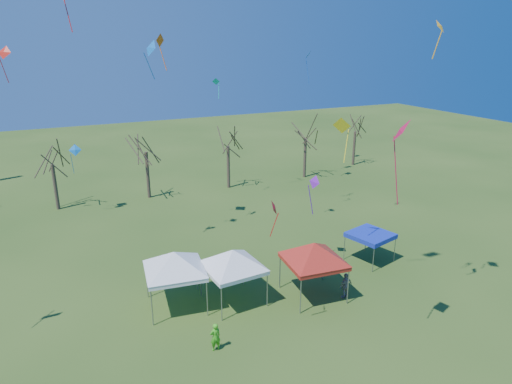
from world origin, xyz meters
The scene contains 23 objects.
ground centered at (0.00, 0.00, 0.00)m, with size 140.00×140.00×0.00m, color #2E4D19.
tree_1 centered at (-10.77, 24.65, 5.79)m, with size 3.42×3.42×7.54m.
tree_2 centered at (-2.37, 24.38, 6.29)m, with size 3.71×3.71×8.18m.
tree_3 centered at (6.03, 24.04, 6.08)m, with size 3.59×3.59×7.91m.
tree_4 centered at (15.36, 24.00, 6.06)m, with size 3.58×3.58×7.89m.
tree_5 centered at (23.72, 26.07, 5.73)m, with size 3.39×3.39×7.46m.
tent_white_west centered at (-5.31, 4.05, 3.28)m, with size 4.57×4.57×4.06m.
tent_white_mid centered at (-2.09, 3.12, 3.16)m, with size 4.43×4.43×3.92m.
tent_red centered at (2.54, 1.67, 3.29)m, with size 4.61×4.61×4.08m.
tent_blue centered at (8.67, 3.99, 1.92)m, with size 3.24×3.24×2.09m.
person_grey centered at (4.21, 0.61, 0.82)m, with size 0.96×0.40×1.64m, color slate.
person_green centered at (-4.64, -0.68, 0.76)m, with size 0.55×0.36×1.52m, color green.
kite_19 centered at (3.57, 20.40, 11.33)m, with size 0.75×0.63×1.85m.
kite_5 centered at (2.51, -4.51, 11.24)m, with size 1.35×1.43×3.93m.
kite_1 centered at (-1.57, -1.05, 7.27)m, with size 0.71×0.85×1.81m.
kite_9 centered at (5.77, -2.87, 15.44)m, with size 0.82×0.71×1.74m.
kite_13 centered at (-8.86, 21.92, 5.96)m, with size 1.08×0.75×2.65m.
kite_27 centered at (5.20, 3.31, 10.01)m, with size 1.09×1.17×2.74m.
kite_11 centered at (-3.30, 15.25, 14.35)m, with size 1.00×1.43×2.85m.
kite_2 centered at (-12.94, 21.14, 14.01)m, with size 1.28×1.20×2.79m.
kite_17 centered at (4.66, 5.30, 5.93)m, with size 0.60×0.98×2.88m.
kite_24 centered at (-2.99, 13.61, 14.84)m, with size 0.85×0.79×2.51m.
kite_12 centered at (13.34, 20.83, 13.52)m, with size 1.19×1.25×3.35m.
Camera 1 is at (-11.04, -19.08, 14.86)m, focal length 32.00 mm.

